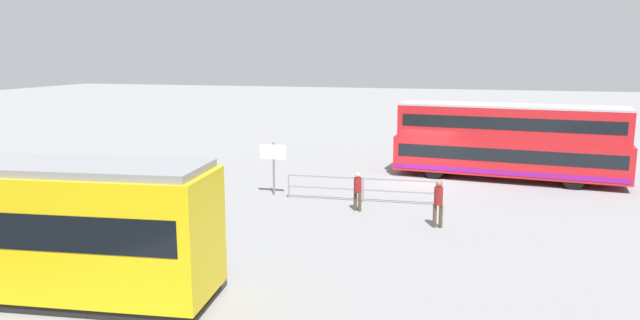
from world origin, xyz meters
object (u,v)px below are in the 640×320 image
(pedestrian_crossing, at_px, (438,200))
(double_decker_bus, at_px, (508,142))
(pedestrian_near_railing, at_px, (358,189))
(info_sign, at_px, (273,158))

(pedestrian_crossing, bearing_deg, double_decker_bus, -106.11)
(pedestrian_near_railing, distance_m, info_sign, 4.61)
(pedestrian_crossing, relative_size, info_sign, 0.73)
(double_decker_bus, distance_m, pedestrian_near_railing, 10.07)
(pedestrian_near_railing, bearing_deg, double_decker_bus, -127.32)
(double_decker_bus, bearing_deg, pedestrian_near_railing, 52.68)
(double_decker_bus, height_order, info_sign, double_decker_bus)
(pedestrian_crossing, xyz_separation_m, info_sign, (7.57, -3.16, 0.67))
(pedestrian_near_railing, bearing_deg, info_sign, -21.40)
(pedestrian_near_railing, bearing_deg, pedestrian_crossing, 155.76)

